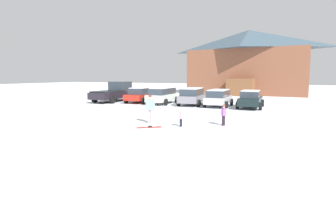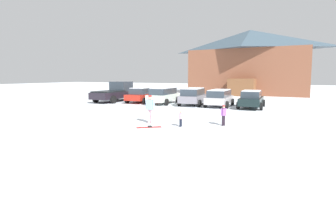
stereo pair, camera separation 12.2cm
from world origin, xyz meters
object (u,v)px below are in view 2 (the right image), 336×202
parked_silver_wagon (219,97)px  skier_child_in_purple_jacket (224,114)px  pickup_truck (116,92)px  skier_adult_in_blue_parka (150,107)px  ski_lodge (249,62)px  pair_of_skis (149,127)px  parked_red_sedan (141,95)px  parked_white_suv (164,95)px  skier_child_in_pink_snowsuit (181,118)px  parked_grey_wagon (193,96)px  parked_black_sedan (251,99)px

parked_silver_wagon → skier_child_in_purple_jacket: size_ratio=3.65×
pickup_truck → skier_adult_in_blue_parka: 14.21m
ski_lodge → pair_of_skis: ski_lodge is taller
skier_adult_in_blue_parka → skier_child_in_purple_jacket: (4.10, 1.10, -0.28)m
skier_child_in_purple_jacket → parked_red_sedan: bearing=140.0°
ski_lodge → skier_adult_in_blue_parka: bearing=-92.9°
parked_silver_wagon → parked_white_suv: bearing=-179.4°
parked_white_suv → skier_child_in_pink_snowsuit: size_ratio=5.28×
parked_grey_wagon → pickup_truck: (-8.88, -0.16, 0.12)m
parked_silver_wagon → skier_child_in_purple_jacket: parked_silver_wagon is taller
parked_black_sedan → pair_of_skis: parked_black_sedan is taller
parked_red_sedan → parked_grey_wagon: bearing=1.1°
ski_lodge → skier_adult_in_blue_parka: 29.23m
parked_black_sedan → skier_child_in_purple_jacket: bearing=-91.7°
parked_grey_wagon → skier_adult_in_blue_parka: 10.39m
parked_white_suv → skier_child_in_purple_jacket: parked_white_suv is taller
parked_red_sedan → skier_child_in_purple_jacket: parked_red_sedan is taller
parked_red_sedan → pickup_truck: bearing=-179.1°
parked_silver_wagon → skier_adult_in_blue_parka: size_ratio=2.55×
ski_lodge → skier_child_in_pink_snowsuit: (0.58, -29.11, -4.46)m
parked_red_sedan → parked_silver_wagon: (8.36, -0.10, 0.05)m
ski_lodge → pickup_truck: bearing=-121.2°
pair_of_skis → pickup_truck: bearing=132.8°
ski_lodge → skier_child_in_purple_jacket: (2.65, -27.82, -4.30)m
parked_black_sedan → skier_child_in_pink_snowsuit: parked_black_sedan is taller
parked_black_sedan → skier_child_in_pink_snowsuit: bearing=-102.6°
parked_white_suv → pickup_truck: bearing=178.9°
parked_black_sedan → pickup_truck: bearing=-179.6°
parked_black_sedan → skier_adult_in_blue_parka: 11.17m
ski_lodge → parked_silver_wagon: bearing=-89.6°
parked_red_sedan → pair_of_skis: parked_red_sedan is taller
parked_red_sedan → parked_white_suv: 2.72m
pickup_truck → skier_child_in_pink_snowsuit: pickup_truck is taller
pickup_truck → skier_child_in_pink_snowsuit: (11.94, -10.36, -0.49)m
parked_red_sedan → skier_child_in_pink_snowsuit: bearing=-49.8°
ski_lodge → parked_grey_wagon: size_ratio=3.95×
parked_silver_wagon → pair_of_skis: size_ratio=3.35×
parked_white_suv → parked_grey_wagon: (3.03, 0.27, -0.00)m
parked_red_sedan → skier_adult_in_blue_parka: size_ratio=2.52×
parked_red_sedan → skier_child_in_pink_snowsuit: size_ratio=4.71×
ski_lodge → pair_of_skis: bearing=-91.7°
pickup_truck → skier_child_in_purple_jacket: (14.01, -9.08, -0.34)m
parked_red_sedan → parked_silver_wagon: bearing=-0.7°
skier_child_in_purple_jacket → skier_child_in_pink_snowsuit: bearing=-148.1°
parked_red_sedan → parked_white_suv: size_ratio=0.89×
skier_adult_in_blue_parka → skier_child_in_pink_snowsuit: skier_adult_in_blue_parka is taller
parked_silver_wagon → skier_adult_in_blue_parka: bearing=-98.8°
parked_silver_wagon → parked_grey_wagon: bearing=175.5°
pair_of_skis → skier_adult_in_blue_parka: bearing=116.9°
parked_white_suv → pair_of_skis: parked_white_suv is taller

